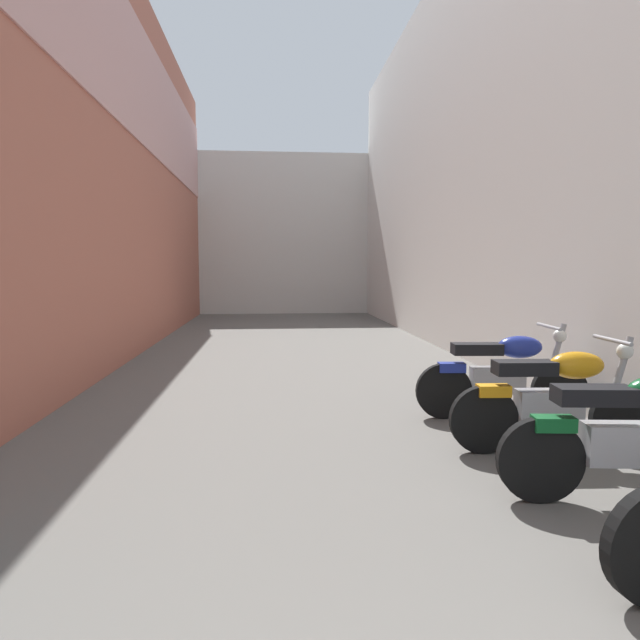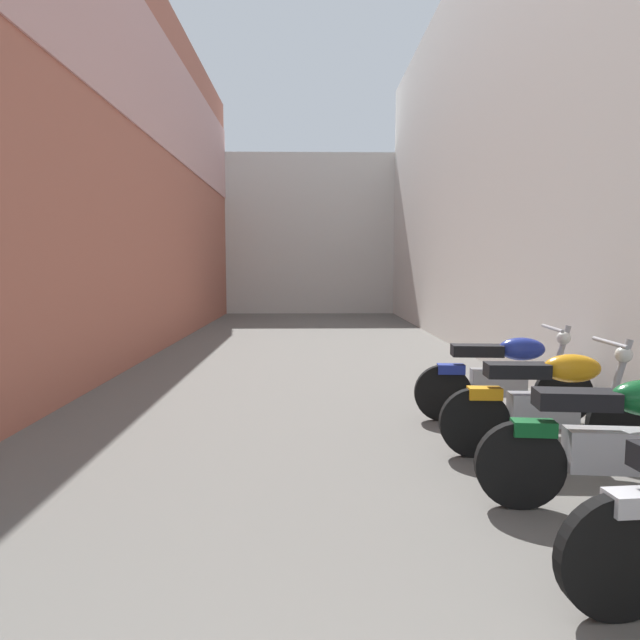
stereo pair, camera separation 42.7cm
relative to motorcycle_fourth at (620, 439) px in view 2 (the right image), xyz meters
name	(u,v)px [view 2 (the right image)]	position (x,y,z in m)	size (l,w,h in m)	color
ground_plane	(313,390)	(-2.01, 3.72, -0.50)	(36.55, 36.55, 0.00)	#66635E
building_left	(117,144)	(-5.15, 5.68, 3.11)	(0.45, 20.55, 7.15)	#B76651
building_right	(503,133)	(1.14, 5.72, 3.32)	(0.45, 20.55, 7.63)	silver
building_far_end	(310,235)	(-2.01, 17.00, 2.29)	(8.89, 2.00, 5.59)	silver
motorcycle_fourth	(620,439)	(0.00, 0.00, 0.00)	(1.85, 0.58, 1.04)	black
motorcycle_fifth	(550,400)	(0.00, 1.06, 0.00)	(1.85, 0.58, 1.04)	black
motorcycle_sixth	(504,375)	(0.00, 2.17, 0.00)	(1.85, 0.58, 1.04)	black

